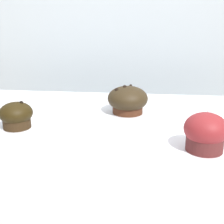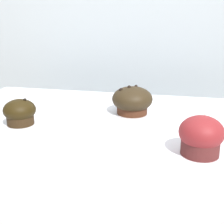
# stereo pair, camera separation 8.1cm
# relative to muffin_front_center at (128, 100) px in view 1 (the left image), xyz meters

# --- Properties ---
(wall_back) EXTENTS (3.20, 0.10, 1.80)m
(wall_back) POSITION_rel_muffin_front_center_xyz_m (-0.05, 0.51, -0.09)
(wall_back) COLOR #A8B2B7
(wall_back) RESTS_ON ground
(muffin_front_center) EXTENTS (0.12, 0.12, 0.09)m
(muffin_front_center) POSITION_rel_muffin_front_center_xyz_m (0.00, 0.00, 0.00)
(muffin_front_center) COLOR #442314
(muffin_front_center) RESTS_ON display_counter
(muffin_back_left) EXTENTS (0.09, 0.09, 0.07)m
(muffin_back_left) POSITION_rel_muffin_front_center_xyz_m (-0.28, -0.16, -0.01)
(muffin_back_left) COLOR black
(muffin_back_left) RESTS_ON display_counter
(muffin_back_right) EXTENTS (0.10, 0.10, 0.09)m
(muffin_back_right) POSITION_rel_muffin_front_center_xyz_m (0.18, -0.25, 0.00)
(muffin_back_right) COLOR #4F1E1D
(muffin_back_right) RESTS_ON display_counter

